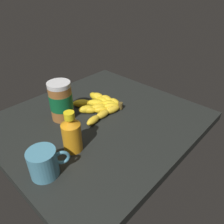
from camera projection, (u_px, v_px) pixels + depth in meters
ground_plane at (99, 122)px, 89.71cm from camera, size 71.35×78.53×3.55cm
banana_bunch at (101, 105)px, 94.49cm from camera, size 19.49×21.01×3.65cm
peanut_butter_jar at (61, 101)px, 84.95cm from camera, size 9.22×9.22×15.99cm
honey_bottle at (72, 134)px, 69.80cm from camera, size 6.44×6.44×14.93cm
coffee_mug at (44, 163)px, 61.96cm from camera, size 8.47×11.45×8.89cm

